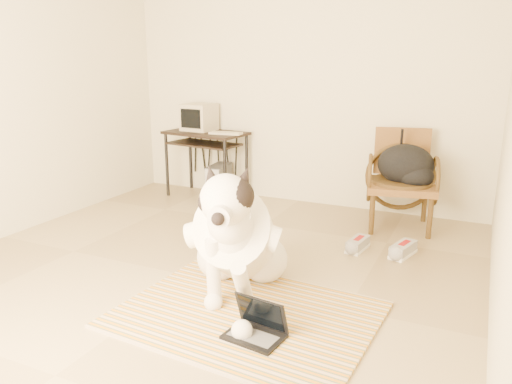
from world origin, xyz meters
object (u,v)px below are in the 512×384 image
Objects in this scene: pc_tower at (219,182)px; rattan_chair at (401,179)px; crt_monitor at (199,117)px; laptop at (257,327)px; backpack at (407,167)px; computer_desk at (205,141)px; dog at (237,239)px.

rattan_chair is at bearing -3.37° from pc_tower.
laptop is at bearing -53.17° from crt_monitor.
pc_tower is (0.29, -0.08, -0.72)m from crt_monitor.
backpack is (2.09, -0.18, 0.40)m from pc_tower.
laptop is 0.98× the size of crt_monitor.
laptop is 0.37× the size of computer_desk.
crt_monitor reaches higher than rattan_chair.
computer_desk is 1.84× the size of backpack.
computer_desk is 2.22× the size of pc_tower.
computer_desk is at bearing 125.87° from laptop.
pc_tower is (-1.65, 2.52, 0.12)m from laptop.
crt_monitor is at bearing 165.09° from pc_tower.
dog reaches higher than backpack.
backpack is (2.26, -0.18, -0.05)m from computer_desk.
laptop is at bearing -52.09° from dog.
dog is at bearing -53.42° from crt_monitor.
rattan_chair reaches higher than computer_desk.
backpack is (0.05, -0.06, 0.14)m from rattan_chair.
dog reaches higher than laptop.
computer_desk reaches higher than laptop.
rattan_chair is at bearing -3.08° from computer_desk.
dog reaches higher than pc_tower.
laptop is at bearing -54.13° from computer_desk.
pc_tower is (-1.28, 2.04, -0.20)m from dog.
dog reaches higher than rattan_chair.
dog is 2.68m from crt_monitor.
rattan_chair reaches higher than backpack.
rattan_chair is (2.04, -0.12, 0.27)m from pc_tower.
dog is at bearing -57.88° from pc_tower.
dog is 1.38× the size of rattan_chair.
rattan_chair is (0.76, 1.92, 0.07)m from dog.
crt_monitor reaches higher than backpack.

